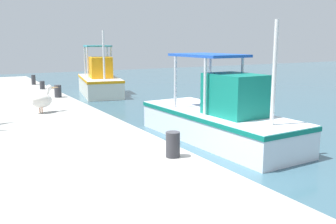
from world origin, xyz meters
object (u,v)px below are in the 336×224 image
at_px(pelican, 42,100).
at_px(mooring_bollard_nearest, 34,80).
at_px(fishing_boat_nearest, 100,82).
at_px(mooring_bollard_third, 58,91).
at_px(mooring_bollard_second, 42,85).
at_px(fishing_boat_second, 220,118).
at_px(mooring_bollard_fourth, 173,144).

distance_m(pelican, mooring_bollard_nearest, 8.00).
height_order(fishing_boat_nearest, mooring_bollard_third, fishing_boat_nearest).
bearing_deg(mooring_bollard_nearest, fishing_boat_nearest, 95.15).
bearing_deg(fishing_boat_nearest, mooring_bollard_second, -56.13).
height_order(fishing_boat_second, mooring_bollard_third, fishing_boat_second).
xyz_separation_m(mooring_bollard_second, mooring_bollard_third, (2.88, 0.00, 0.05)).
xyz_separation_m(fishing_boat_nearest, mooring_bollard_second, (2.37, -3.53, 0.25)).
bearing_deg(mooring_bollard_third, mooring_bollard_fourth, -0.00).
distance_m(mooring_bollard_third, mooring_bollard_fourth, 8.70).
bearing_deg(mooring_bollard_third, mooring_bollard_second, -180.00).
height_order(fishing_boat_nearest, mooring_bollard_second, fishing_boat_nearest).
bearing_deg(pelican, mooring_bollard_fourth, 11.75).
relative_size(pelican, mooring_bollard_fourth, 2.03).
bearing_deg(pelican, fishing_boat_nearest, 150.20).
bearing_deg(mooring_bollard_second, mooring_bollard_fourth, 0.00).
distance_m(mooring_bollard_nearest, mooring_bollard_second, 2.05).
bearing_deg(pelican, mooring_bollard_nearest, 171.46).
relative_size(mooring_bollard_third, mooring_bollard_fourth, 0.99).
bearing_deg(fishing_boat_second, fishing_boat_nearest, 178.72).
distance_m(fishing_boat_second, pelican, 5.32).
height_order(pelican, mooring_bollard_second, pelican).
distance_m(fishing_boat_second, mooring_bollard_second, 9.31).
xyz_separation_m(fishing_boat_second, pelican, (-2.84, -4.47, 0.52)).
bearing_deg(mooring_bollard_fourth, pelican, -168.25).
xyz_separation_m(mooring_bollard_second, mooring_bollard_fourth, (11.58, 0.00, 0.06)).
bearing_deg(fishing_boat_second, mooring_bollard_third, -150.63).
relative_size(mooring_bollard_nearest, mooring_bollard_second, 1.32).
distance_m(fishing_boat_second, mooring_bollard_nearest, 11.25).
distance_m(mooring_bollard_second, mooring_bollard_third, 2.88).
bearing_deg(mooring_bollard_nearest, mooring_bollard_third, 0.00).
xyz_separation_m(mooring_bollard_nearest, mooring_bollard_third, (4.93, 0.00, -0.01)).
xyz_separation_m(fishing_boat_second, mooring_bollard_nearest, (-10.76, -3.28, 0.36)).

